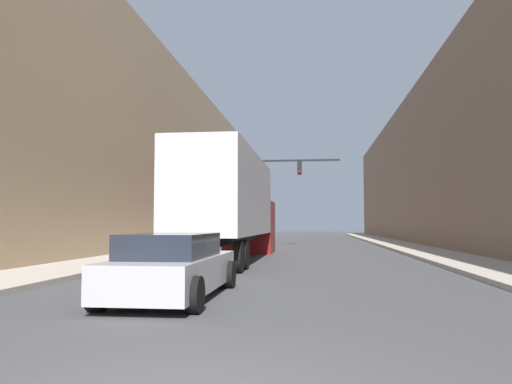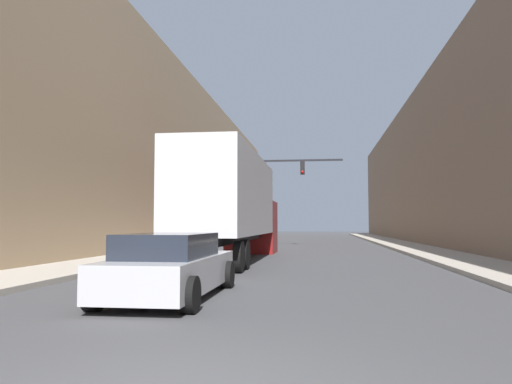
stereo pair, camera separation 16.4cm
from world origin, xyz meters
name	(u,v)px [view 1 (the left image)]	position (x,y,z in m)	size (l,w,h in m)	color
sidewalk_right	(402,246)	(6.78, 30.00, 0.07)	(2.75, 80.00, 0.15)	#B2A899
sidewalk_left	(202,245)	(-6.78, 30.00, 0.07)	(2.75, 80.00, 0.15)	#B2A899
building_right	(468,161)	(11.15, 30.00, 5.70)	(6.00, 80.00, 11.40)	#846B56
building_left	(142,157)	(-11.15, 30.00, 6.30)	(6.00, 80.00, 12.60)	tan
semi_truck	(232,205)	(-2.37, 16.59, 2.34)	(2.49, 13.44, 4.21)	silver
sedan_car	(173,267)	(-1.81, 5.95, 0.64)	(1.96, 4.73, 1.32)	#B7B7BC
traffic_signal_gantry	(251,183)	(-3.21, 29.19, 4.29)	(8.09, 0.35, 6.08)	black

